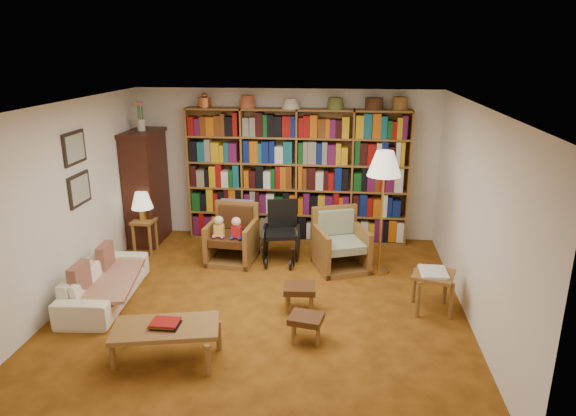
# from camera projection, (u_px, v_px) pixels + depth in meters

# --- Properties ---
(floor) EXTENTS (5.00, 5.00, 0.00)m
(floor) POSITION_uv_depth(u_px,v_px,m) (264.00, 302.00, 6.58)
(floor) COLOR #905316
(floor) RESTS_ON ground
(ceiling) EXTENTS (5.00, 5.00, 0.00)m
(ceiling) POSITION_uv_depth(u_px,v_px,m) (261.00, 105.00, 5.84)
(ceiling) COLOR white
(ceiling) RESTS_ON wall_back
(wall_back) EXTENTS (5.00, 0.00, 5.00)m
(wall_back) POSITION_uv_depth(u_px,v_px,m) (286.00, 165.00, 8.58)
(wall_back) COLOR white
(wall_back) RESTS_ON floor
(wall_front) EXTENTS (5.00, 0.00, 5.00)m
(wall_front) POSITION_uv_depth(u_px,v_px,m) (211.00, 310.00, 3.84)
(wall_front) COLOR white
(wall_front) RESTS_ON floor
(wall_left) EXTENTS (0.00, 5.00, 5.00)m
(wall_left) POSITION_uv_depth(u_px,v_px,m) (67.00, 203.00, 6.47)
(wall_left) COLOR white
(wall_left) RESTS_ON floor
(wall_right) EXTENTS (0.00, 5.00, 5.00)m
(wall_right) POSITION_uv_depth(u_px,v_px,m) (476.00, 217.00, 5.95)
(wall_right) COLOR white
(wall_right) RESTS_ON floor
(bookshelf) EXTENTS (3.60, 0.30, 2.42)m
(bookshelf) POSITION_uv_depth(u_px,v_px,m) (297.00, 172.00, 8.42)
(bookshelf) COLOR olive
(bookshelf) RESTS_ON floor
(curio_cabinet) EXTENTS (0.50, 0.95, 2.40)m
(curio_cabinet) POSITION_uv_depth(u_px,v_px,m) (146.00, 186.00, 8.43)
(curio_cabinet) COLOR #3D1610
(curio_cabinet) RESTS_ON floor
(framed_pictures) EXTENTS (0.03, 0.52, 0.97)m
(framed_pictures) POSITION_uv_depth(u_px,v_px,m) (77.00, 169.00, 6.64)
(framed_pictures) COLOR black
(framed_pictures) RESTS_ON wall_left
(sofa) EXTENTS (1.69, 0.76, 0.48)m
(sofa) POSITION_uv_depth(u_px,v_px,m) (105.00, 283.00, 6.58)
(sofa) COLOR white
(sofa) RESTS_ON floor
(sofa_throw) EXTENTS (0.92, 1.41, 0.04)m
(sofa_throw) POSITION_uv_depth(u_px,v_px,m) (108.00, 279.00, 6.56)
(sofa_throw) COLOR beige
(sofa_throw) RESTS_ON sofa
(cushion_left) EXTENTS (0.14, 0.37, 0.36)m
(cushion_left) POSITION_uv_depth(u_px,v_px,m) (105.00, 257.00, 6.87)
(cushion_left) COLOR maroon
(cushion_left) RESTS_ON sofa
(cushion_right) EXTENTS (0.12, 0.37, 0.37)m
(cushion_right) POSITION_uv_depth(u_px,v_px,m) (80.00, 279.00, 6.20)
(cushion_right) COLOR maroon
(cushion_right) RESTS_ON sofa
(side_table_lamp) EXTENTS (0.36, 0.36, 0.53)m
(side_table_lamp) POSITION_uv_depth(u_px,v_px,m) (144.00, 229.00, 8.12)
(side_table_lamp) COLOR olive
(side_table_lamp) RESTS_ON floor
(table_lamp) EXTENTS (0.34, 0.34, 0.46)m
(table_lamp) POSITION_uv_depth(u_px,v_px,m) (142.00, 201.00, 7.98)
(table_lamp) COLOR gold
(table_lamp) RESTS_ON side_table_lamp
(armchair_leather) EXTENTS (0.75, 0.79, 0.88)m
(armchair_leather) POSITION_uv_depth(u_px,v_px,m) (233.00, 237.00, 7.84)
(armchair_leather) COLOR olive
(armchair_leather) RESTS_ON floor
(armchair_sage) EXTENTS (0.95, 0.95, 0.87)m
(armchair_sage) POSITION_uv_depth(u_px,v_px,m) (341.00, 245.00, 7.59)
(armchair_sage) COLOR olive
(armchair_sage) RESTS_ON floor
(wheelchair) EXTENTS (0.53, 0.74, 0.93)m
(wheelchair) POSITION_uv_depth(u_px,v_px,m) (281.00, 234.00, 7.80)
(wheelchair) COLOR black
(wheelchair) RESTS_ON floor
(floor_lamp) EXTENTS (0.47, 0.47, 1.78)m
(floor_lamp) POSITION_uv_depth(u_px,v_px,m) (384.00, 169.00, 7.03)
(floor_lamp) COLOR gold
(floor_lamp) RESTS_ON floor
(side_table_papers) EXTENTS (0.59, 0.59, 0.54)m
(side_table_papers) POSITION_uv_depth(u_px,v_px,m) (433.00, 279.00, 6.26)
(side_table_papers) COLOR olive
(side_table_papers) RESTS_ON floor
(footstool_a) EXTENTS (0.41, 0.36, 0.33)m
(footstool_a) POSITION_uv_depth(u_px,v_px,m) (300.00, 290.00, 6.32)
(footstool_a) COLOR #4E2A14
(footstool_a) RESTS_ON floor
(footstool_b) EXTENTS (0.41, 0.37, 0.31)m
(footstool_b) POSITION_uv_depth(u_px,v_px,m) (306.00, 320.00, 5.66)
(footstool_b) COLOR #4E2A14
(footstool_b) RESTS_ON floor
(coffee_table) EXTENTS (1.17, 0.76, 0.45)m
(coffee_table) POSITION_uv_depth(u_px,v_px,m) (166.00, 330.00, 5.28)
(coffee_table) COLOR olive
(coffee_table) RESTS_ON floor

